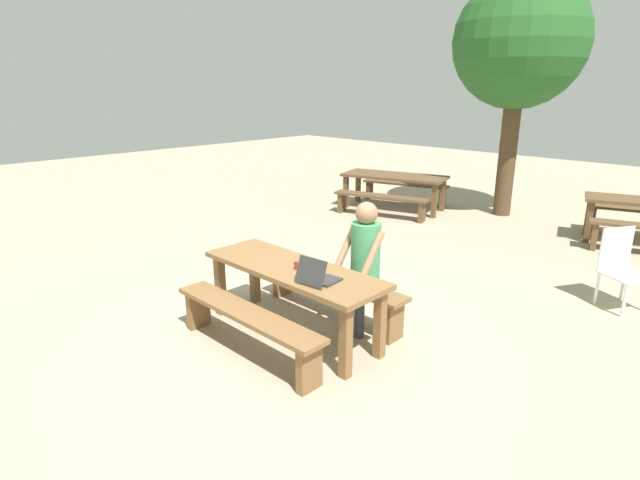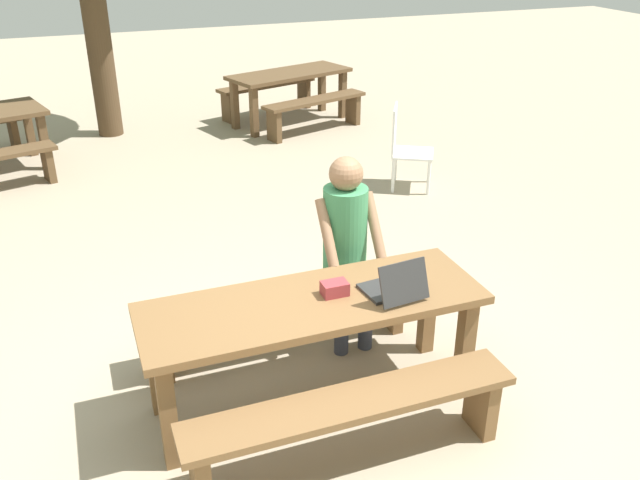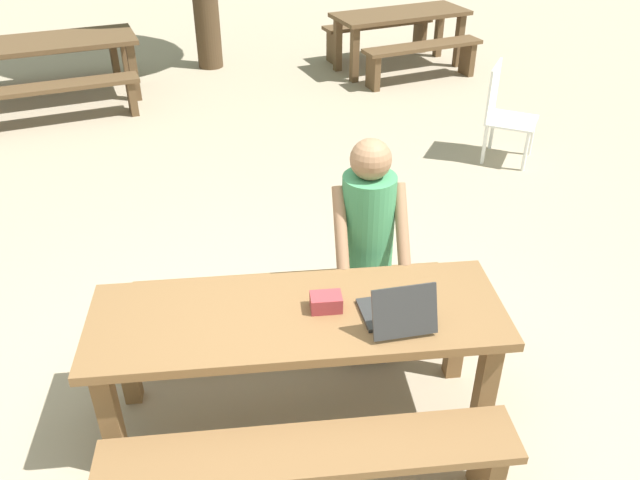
# 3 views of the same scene
# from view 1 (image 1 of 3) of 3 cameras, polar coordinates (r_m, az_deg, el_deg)

# --- Properties ---
(ground_plane) EXTENTS (30.00, 30.00, 0.00)m
(ground_plane) POSITION_cam_1_polar(r_m,az_deg,el_deg) (5.25, -3.02, -10.54)
(ground_plane) COLOR tan
(picnic_table_front) EXTENTS (2.03, 0.68, 0.73)m
(picnic_table_front) POSITION_cam_1_polar(r_m,az_deg,el_deg) (4.99, -3.14, -4.27)
(picnic_table_front) COLOR brown
(picnic_table_front) RESTS_ON ground
(bench_near) EXTENTS (1.85, 0.30, 0.45)m
(bench_near) POSITION_cam_1_polar(r_m,az_deg,el_deg) (4.76, -8.35, -9.19)
(bench_near) COLOR brown
(bench_near) RESTS_ON ground
(bench_far) EXTENTS (1.85, 0.30, 0.45)m
(bench_far) POSITION_cam_1_polar(r_m,az_deg,el_deg) (5.48, 1.45, -5.31)
(bench_far) COLOR brown
(bench_far) RESTS_ON ground
(laptop) EXTENTS (0.34, 0.36, 0.25)m
(laptop) POSITION_cam_1_polar(r_m,az_deg,el_deg) (4.54, -0.26, -4.13)
(laptop) COLOR #2D2D2D
(laptop) RESTS_ON picnic_table_front
(small_pouch) EXTENTS (0.15, 0.10, 0.08)m
(small_pouch) POSITION_cam_1_polar(r_m,az_deg,el_deg) (4.85, -1.91, -2.97)
(small_pouch) COLOR #993338
(small_pouch) RESTS_ON picnic_table_front
(person_seated) EXTENTS (0.41, 0.41, 1.36)m
(person_seated) POSITION_cam_1_polar(r_m,az_deg,el_deg) (5.03, 4.96, -2.00)
(person_seated) COLOR #333847
(person_seated) RESTS_ON ground
(plastic_chair) EXTENTS (0.60, 0.60, 0.90)m
(plastic_chair) POSITION_cam_1_polar(r_m,az_deg,el_deg) (6.65, 31.13, -2.66)
(plastic_chair) COLOR white
(plastic_chair) RESTS_ON ground
(picnic_table_mid) EXTENTS (2.20, 1.36, 0.71)m
(picnic_table_mid) POSITION_cam_1_polar(r_m,az_deg,el_deg) (10.31, 8.45, 6.83)
(picnic_table_mid) COLOR brown
(picnic_table_mid) RESTS_ON ground
(bench_mid_south) EXTENTS (1.86, 0.80, 0.43)m
(bench_mid_south) POSITION_cam_1_polar(r_m,az_deg,el_deg) (9.70, 6.92, 4.52)
(bench_mid_south) COLOR brown
(bench_mid_south) RESTS_ON ground
(bench_mid_north) EXTENTS (1.86, 0.80, 0.43)m
(bench_mid_north) POSITION_cam_1_polar(r_m,az_deg,el_deg) (11.03, 9.66, 5.94)
(bench_mid_north) COLOR brown
(bench_mid_north) RESTS_ON ground
(bench_rear_north) EXTENTS (1.58, 0.76, 0.47)m
(bench_rear_north) POSITION_cam_1_polar(r_m,az_deg,el_deg) (9.99, 32.61, 2.34)
(bench_rear_north) COLOR brown
(bench_rear_north) RESTS_ON ground
(tree_left) EXTENTS (2.37, 2.37, 4.37)m
(tree_left) POSITION_cam_1_polar(r_m,az_deg,el_deg) (10.27, 21.80, 20.04)
(tree_left) COLOR #4C3823
(tree_left) RESTS_ON ground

